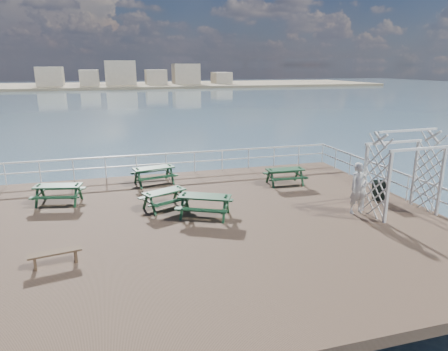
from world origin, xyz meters
TOP-DOWN VIEW (x-y plane):
  - ground at (0.00, 0.00)m, footprint 18.00×14.00m
  - sea_backdrop at (12.54, 134.07)m, footprint 300.00×300.00m
  - railing at (-0.07, 2.57)m, footprint 17.77×13.76m
  - picnic_table_a at (-4.76, 3.56)m, footprint 2.05×1.79m
  - picnic_table_b at (-0.79, 5.29)m, footprint 2.10×1.83m
  - picnic_table_c at (5.04, 3.52)m, footprint 1.78×1.45m
  - picnic_table_d at (0.53, 0.57)m, footprint 2.34×2.18m
  - picnic_table_e at (-0.77, 1.86)m, footprint 2.02×1.85m
  - flat_bench_near at (-4.31, -1.88)m, footprint 1.43×0.57m
  - trellis_arbor at (7.60, -1.08)m, footprint 2.59×1.46m
  - sandwich_board at (7.75, 0.31)m, footprint 0.58×0.47m
  - person at (6.07, -0.65)m, footprint 0.73×0.51m

SIDE VIEW (x-z plane):
  - sea_backdrop at x=12.54m, z-range -5.11..4.09m
  - ground at x=0.00m, z-range -0.30..0.00m
  - flat_bench_near at x=-4.31m, z-range 0.10..0.50m
  - sandwich_board at x=7.75m, z-range -0.01..0.85m
  - picnic_table_e at x=-0.77m, z-range 0.11..0.90m
  - picnic_table_c at x=5.04m, z-range 0.12..0.95m
  - picnic_table_a at x=-4.76m, z-range 0.12..0.99m
  - picnic_table_b at x=-0.79m, z-range 0.13..1.02m
  - picnic_table_d at x=0.53m, z-range 0.13..1.03m
  - railing at x=-0.07m, z-range 0.32..1.42m
  - person at x=6.07m, z-range 0.00..1.93m
  - trellis_arbor at x=7.60m, z-range -0.18..2.98m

